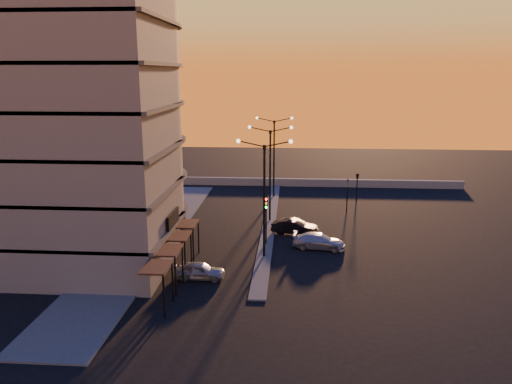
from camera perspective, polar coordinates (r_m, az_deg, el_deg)
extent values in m
plane|color=black|center=(40.40, 0.92, -7.44)|extent=(120.00, 120.00, 0.00)
cube|color=#4C4C49|center=(45.86, -12.05, -5.09)|extent=(5.00, 40.00, 0.12)
cube|color=#4C4C49|center=(49.84, 1.58, -3.28)|extent=(1.20, 36.00, 0.12)
cube|color=gray|center=(65.18, 3.99, 1.11)|extent=(44.00, 0.50, 1.00)
cylinder|color=slate|center=(42.87, -18.20, 10.25)|extent=(14.00, 14.00, 25.00)
cube|color=slate|center=(38.29, -21.02, 9.72)|extent=(14.00, 10.00, 25.00)
cylinder|color=black|center=(44.71, -17.18, -3.81)|extent=(14.16, 14.16, 2.40)
cube|color=black|center=(38.34, -9.45, -3.11)|extent=(0.15, 3.20, 1.20)
cylinder|color=black|center=(39.02, 0.94, -1.26)|extent=(0.18, 0.18, 9.00)
cube|color=black|center=(38.14, 0.97, 5.15)|extent=(0.25, 0.25, 0.35)
sphere|color=#FFE5B2|center=(38.24, -2.04, 5.84)|extent=(0.32, 0.32, 0.32)
sphere|color=#FFE5B2|center=(38.02, 4.00, 5.77)|extent=(0.32, 0.32, 0.32)
cylinder|color=black|center=(48.75, 1.62, 1.73)|extent=(0.18, 0.18, 9.00)
cube|color=black|center=(48.04, 1.65, 6.87)|extent=(0.25, 0.25, 0.35)
sphere|color=#FFE5B2|center=(48.12, -0.74, 7.43)|extent=(0.32, 0.32, 0.32)
sphere|color=#FFE5B2|center=(47.95, 4.06, 7.37)|extent=(0.32, 0.32, 0.32)
cylinder|color=black|center=(58.56, 2.06, 3.72)|extent=(0.18, 0.18, 9.00)
cube|color=black|center=(57.98, 2.10, 8.01)|extent=(0.25, 0.25, 0.35)
sphere|color=#FFE5B2|center=(58.05, 0.11, 8.47)|extent=(0.32, 0.32, 0.32)
sphere|color=#FFE5B2|center=(57.90, 4.10, 8.42)|extent=(0.32, 0.32, 0.32)
cylinder|color=black|center=(42.71, 1.16, -4.00)|extent=(0.12, 0.12, 3.20)
cube|color=black|center=(41.94, 1.16, -1.27)|extent=(0.28, 0.16, 1.00)
sphere|color=#FF0C05|center=(41.75, 1.16, -0.84)|extent=(0.20, 0.20, 0.20)
sphere|color=orange|center=(41.84, 1.15, -1.31)|extent=(0.20, 0.20, 0.20)
sphere|color=#0CFF26|center=(41.93, 1.15, -1.77)|extent=(0.20, 0.20, 0.20)
cylinder|color=black|center=(53.62, 10.36, -0.80)|extent=(0.12, 0.12, 2.80)
imported|color=black|center=(53.21, 10.45, 1.08)|extent=(0.13, 0.16, 0.80)
cylinder|color=black|center=(57.66, 11.44, 0.15)|extent=(0.12, 0.12, 2.80)
imported|color=black|center=(57.28, 11.52, 1.91)|extent=(0.42, 1.99, 0.80)
imported|color=#A0A3A7|center=(36.37, -6.48, -8.92)|extent=(3.64, 1.46, 1.24)
imported|color=black|center=(45.91, 4.42, -3.98)|extent=(4.37, 2.40, 1.36)
imported|color=silver|center=(42.45, 7.22, -5.58)|extent=(4.62, 2.43, 1.28)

